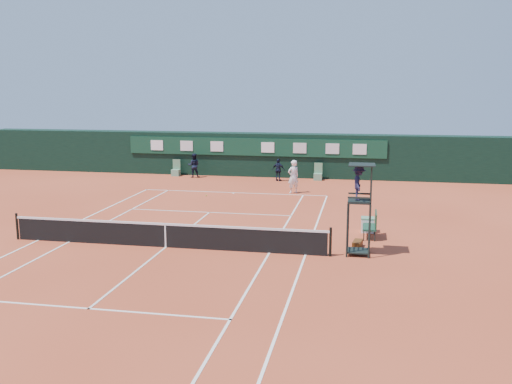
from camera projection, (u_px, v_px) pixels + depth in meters
ground at (166, 247)px, 22.31m from camera, size 90.00×90.00×0.00m
court_lines at (166, 247)px, 22.31m from camera, size 11.05×23.85×0.01m
tennis_net at (165, 235)px, 22.22m from camera, size 12.90×0.10×1.10m
back_wall at (256, 154)px, 40.13m from camera, size 40.00×1.65×3.00m
linesman_chair_left at (176, 171)px, 40.16m from camera, size 0.55×0.50×1.15m
linesman_chair_right at (318, 175)px, 38.31m from camera, size 0.55×0.50×1.15m
umpire_chair at (360, 190)px, 20.90m from camera, size 0.96×0.95×3.42m
player_bench at (372, 224)px, 23.60m from camera, size 0.55×1.20×1.10m
tennis_bag at (357, 244)px, 22.28m from camera, size 0.42×0.76×0.27m
cooler at (368, 225)px, 24.61m from camera, size 0.57×0.57×0.65m
tennis_ball at (206, 195)px, 32.78m from camera, size 0.08×0.08×0.08m
player at (293, 177)px, 33.52m from camera, size 0.85×0.81×1.97m
ball_kid_left at (194, 165)px, 39.36m from camera, size 0.93×0.79×1.67m
ball_kid_right at (278, 170)px, 37.88m from camera, size 0.95×0.59×1.50m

